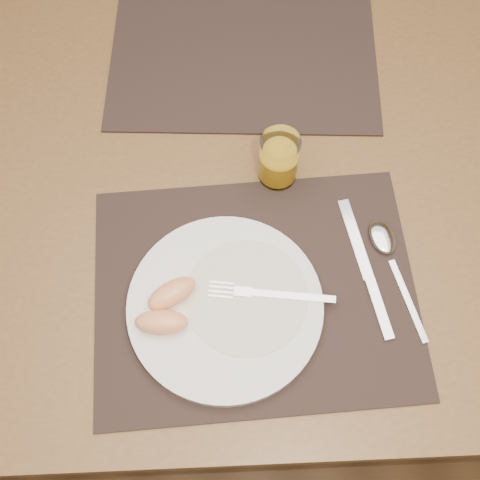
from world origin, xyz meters
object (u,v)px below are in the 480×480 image
Objects in this scene: table at (248,185)px; knife at (369,279)px; spoon at (386,246)px; plate at (225,306)px; placemat_far at (244,49)px; fork at (260,293)px; placemat_near at (255,291)px; juice_glass at (279,161)px.

knife is (0.16, -0.21, 0.09)m from table.
spoon reaches higher than table.
plate is 0.25m from spoon.
table is 0.24m from placemat_far.
placemat_far is at bearing 90.37° from fork.
placemat_far is 0.47m from plate.
spoon is (0.19, -0.38, 0.01)m from placemat_far.
plate is 0.21m from knife.
fork reaches higher than spoon.
plate is at bearing -150.50° from placemat_near.
spoon is (0.24, 0.08, -0.00)m from plate.
placemat_near is 0.02m from fork.
knife is 0.06m from spoon.
spoon reaches higher than placemat_far.
spoon is at bearing 19.33° from plate.
knife reaches higher than placemat_far.
fork is 0.20m from juice_glass.
knife is (0.20, 0.03, -0.01)m from plate.
juice_glass reaches higher than table.
table is 0.27m from plate.
juice_glass reaches higher than knife.
spoon is 2.14× the size of juice_glass.
plate is (-0.04, -0.02, 0.01)m from placemat_near.
knife is (0.16, 0.01, 0.00)m from placemat_near.
juice_glass is at bearing 76.95° from placemat_near.
placemat_far is at bearing 99.09° from juice_glass.
placemat_far is 1.67× the size of plate.
placemat_near and placemat_far have the same top height.
table is 0.25m from fork.
placemat_near is at bearing -90.39° from placemat_far.
juice_glass is at bearing 123.66° from knife.
placemat_near is (-0.00, -0.22, 0.09)m from table.
placemat_near is 2.05× the size of knife.
fork reaches higher than table.
knife reaches higher than placemat_near.
placemat_near is 2.57× the size of fork.
juice_glass is at bearing 67.76° from plate.
fork is at bearing 15.44° from plate.
knife is 2.46× the size of juice_glass.
placemat_near is 0.05m from plate.
knife is (0.16, 0.02, -0.02)m from fork.
fork is at bearing -89.63° from placemat_far.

